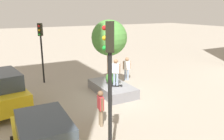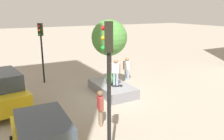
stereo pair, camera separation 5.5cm
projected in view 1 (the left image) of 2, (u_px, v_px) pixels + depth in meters
name	position (u px, v px, depth m)	size (l,w,h in m)	color
ground_plane	(113.00, 94.00, 14.23)	(120.00, 120.00, 0.00)	#9E9384
planter_ledge	(112.00, 88.00, 14.31)	(3.46, 1.82, 0.59)	gray
plaza_tree	(109.00, 38.00, 14.02)	(2.19, 2.19, 3.91)	brown
boxwood_shrub	(111.00, 78.00, 14.17)	(0.73, 0.73, 0.73)	#3D7A33
skateboard	(116.00, 85.00, 13.78)	(0.57, 0.80, 0.07)	black
skateboarder	(116.00, 70.00, 13.54)	(0.41, 0.45, 1.60)	#8C9EB7
taxi_cab	(2.00, 90.00, 11.79)	(4.61, 2.54, 2.04)	gold
traffic_light_corner	(41.00, 43.00, 15.73)	(0.37, 0.37, 4.19)	black
traffic_light_median	(110.00, 75.00, 6.66)	(0.36, 0.37, 4.75)	black
passerby_with_bag	(127.00, 67.00, 16.78)	(0.36, 0.55, 1.73)	#8C9EB7
pedestrian_crossing	(101.00, 106.00, 10.12)	(0.56, 0.26, 1.65)	#847056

